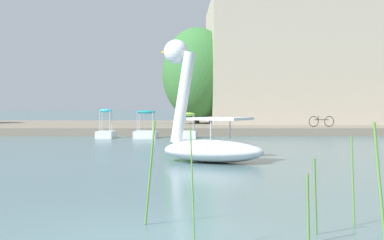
{
  "coord_description": "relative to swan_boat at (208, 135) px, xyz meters",
  "views": [
    {
      "loc": [
        0.75,
        -8.27,
        1.75
      ],
      "look_at": [
        0.69,
        19.44,
        1.13
      ],
      "focal_mm": 58.54,
      "sensor_mm": 36.0,
      "label": 1
    }
  ],
  "objects": [
    {
      "name": "shore_bank_far",
      "position": [
        -1.21,
        26.6,
        -0.61
      ],
      "size": [
        112.84,
        20.14,
        0.46
      ],
      "primitive_type": "cube",
      "color": "slate",
      "rests_on": "ground_plane"
    },
    {
      "name": "bicycle_parked",
      "position": [
        7.55,
        19.21,
        -0.04
      ],
      "size": [
        1.65,
        0.45,
        0.67
      ],
      "color": "black",
      "rests_on": "shore_bank_far"
    },
    {
      "name": "reed_clump_foreground",
      "position": [
        1.27,
        -11.16,
        -0.18
      ],
      "size": [
        4.11,
        1.8,
        1.54
      ],
      "color": "#568E38",
      "rests_on": "ground_plane"
    },
    {
      "name": "apartment_block",
      "position": [
        9.48,
        29.58,
        4.22
      ],
      "size": [
        17.4,
        13.36,
        9.2
      ],
      "primitive_type": "cube",
      "rotation": [
        0.0,
        0.0,
        0.02
      ],
      "color": "#B2A893",
      "rests_on": "shore_bank_far"
    },
    {
      "name": "swan_boat",
      "position": [
        0.0,
        0.0,
        0.0
      ],
      "size": [
        3.77,
        3.14,
        3.87
      ],
      "color": "white",
      "rests_on": "ground_plane"
    },
    {
      "name": "tree_willow_overhanging",
      "position": [
        -0.1,
        26.2,
        3.29
      ],
      "size": [
        5.71,
        6.02,
        7.02
      ],
      "color": "#423323",
      "rests_on": "shore_bank_far"
    },
    {
      "name": "ground_plane",
      "position": [
        -1.21,
        -11.19,
        -0.84
      ],
      "size": [
        505.66,
        505.66,
        0.0
      ],
      "primitive_type": "plane",
      "color": "slate"
    },
    {
      "name": "pedal_boat_teal",
      "position": [
        -2.99,
        14.75,
        -0.39
      ],
      "size": [
        1.26,
        2.05,
        1.52
      ],
      "color": "white",
      "rests_on": "ground_plane"
    },
    {
      "name": "pedal_boat_cyan",
      "position": [
        -5.16,
        14.64,
        -0.44
      ],
      "size": [
        0.96,
        1.78,
        1.59
      ],
      "color": "white",
      "rests_on": "ground_plane"
    },
    {
      "name": "pedal_boat_lime",
      "position": [
        -0.73,
        14.7,
        -0.41
      ],
      "size": [
        1.18,
        1.96,
        1.4
      ],
      "color": "white",
      "rests_on": "ground_plane"
    }
  ]
}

